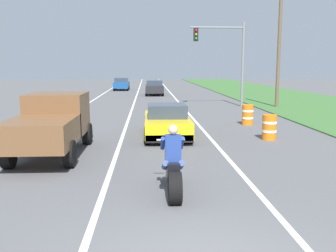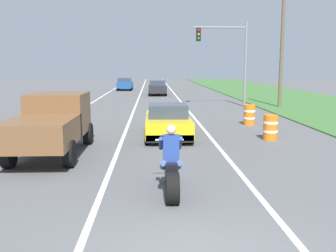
# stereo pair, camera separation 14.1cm
# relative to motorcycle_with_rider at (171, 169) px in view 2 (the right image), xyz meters

# --- Properties ---
(lane_stripe_left_solid) EXTENTS (0.14, 120.00, 0.01)m
(lane_stripe_left_solid) POSITION_rel_motorcycle_with_rider_xyz_m (-5.22, 16.47, -0.59)
(lane_stripe_left_solid) COLOR white
(lane_stripe_left_solid) RESTS_ON ground
(lane_stripe_right_solid) EXTENTS (0.14, 120.00, 0.01)m
(lane_stripe_right_solid) POSITION_rel_motorcycle_with_rider_xyz_m (1.98, 16.47, -0.59)
(lane_stripe_right_solid) COLOR white
(lane_stripe_right_solid) RESTS_ON ground
(lane_stripe_centre_dashed) EXTENTS (0.14, 120.00, 0.01)m
(lane_stripe_centre_dashed) POSITION_rel_motorcycle_with_rider_xyz_m (-1.62, 16.47, -0.59)
(lane_stripe_centre_dashed) COLOR white
(lane_stripe_centre_dashed) RESTS_ON ground
(motorcycle_with_rider) EXTENTS (0.70, 2.21, 1.62)m
(motorcycle_with_rider) POSITION_rel_motorcycle_with_rider_xyz_m (0.00, 0.00, 0.00)
(motorcycle_with_rider) COLOR black
(motorcycle_with_rider) RESTS_ON ground
(sports_car_yellow) EXTENTS (1.84, 4.30, 1.37)m
(sports_car_yellow) POSITION_rel_motorcycle_with_rider_xyz_m (0.23, 7.34, 0.04)
(sports_car_yellow) COLOR yellow
(sports_car_yellow) RESTS_ON ground
(pickup_truck_left_lane_brown) EXTENTS (2.02, 4.80, 1.98)m
(pickup_truck_left_lane_brown) POSITION_rel_motorcycle_with_rider_xyz_m (-3.70, 4.16, 0.51)
(pickup_truck_left_lane_brown) COLOR brown
(pickup_truck_left_lane_brown) RESTS_ON ground
(traffic_light_mast_near) EXTENTS (3.89, 0.34, 6.00)m
(traffic_light_mast_near) POSITION_rel_motorcycle_with_rider_xyz_m (5.15, 19.18, 3.35)
(traffic_light_mast_near) COLOR gray
(traffic_light_mast_near) RESTS_ON ground
(utility_pole_roadside) EXTENTS (0.24, 0.24, 7.96)m
(utility_pole_roadside) POSITION_rel_motorcycle_with_rider_xyz_m (8.61, 18.33, 3.39)
(utility_pole_roadside) COLOR brown
(utility_pole_roadside) RESTS_ON ground
(construction_barrel_nearest) EXTENTS (0.58, 0.58, 1.00)m
(construction_barrel_nearest) POSITION_rel_motorcycle_with_rider_xyz_m (4.29, 6.45, -0.09)
(construction_barrel_nearest) COLOR orange
(construction_barrel_nearest) RESTS_ON ground
(construction_barrel_mid) EXTENTS (0.58, 0.58, 1.00)m
(construction_barrel_mid) POSITION_rel_motorcycle_with_rider_xyz_m (4.45, 10.41, -0.09)
(construction_barrel_mid) COLOR orange
(construction_barrel_mid) RESTS_ON ground
(distant_car_far_ahead) EXTENTS (1.80, 4.00, 1.50)m
(distant_car_far_ahead) POSITION_rel_motorcycle_with_rider_xyz_m (0.16, 30.36, 0.18)
(distant_car_far_ahead) COLOR #262628
(distant_car_far_ahead) RESTS_ON ground
(distant_car_further_ahead) EXTENTS (1.80, 4.00, 1.50)m
(distant_car_further_ahead) POSITION_rel_motorcycle_with_rider_xyz_m (-3.66, 38.67, 0.18)
(distant_car_further_ahead) COLOR #194C8C
(distant_car_further_ahead) RESTS_ON ground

